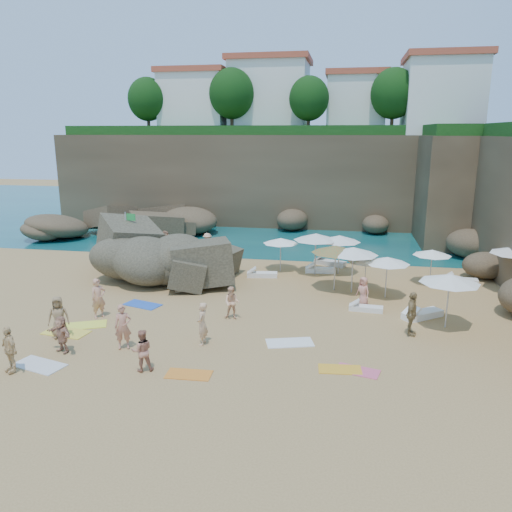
% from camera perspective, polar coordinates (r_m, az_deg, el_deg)
% --- Properties ---
extents(ground, '(120.00, 120.00, 0.00)m').
position_cam_1_polar(ground, '(24.09, -5.99, -6.12)').
color(ground, tan).
rests_on(ground, ground).
extents(seawater, '(120.00, 120.00, 0.00)m').
position_cam_1_polar(seawater, '(52.74, 3.08, 4.97)').
color(seawater, '#0C4751').
rests_on(seawater, ground).
extents(cliff_back, '(44.00, 8.00, 8.00)m').
position_cam_1_polar(cliff_back, '(47.09, 4.81, 8.76)').
color(cliff_back, brown).
rests_on(cliff_back, ground).
extents(cliff_corner, '(10.00, 12.00, 8.00)m').
position_cam_1_polar(cliff_corner, '(43.21, 24.49, 7.10)').
color(cliff_corner, brown).
rests_on(cliff_corner, ground).
extents(rock_promontory, '(12.00, 7.00, 2.00)m').
position_cam_1_polar(rock_promontory, '(42.34, -14.35, 2.31)').
color(rock_promontory, brown).
rests_on(rock_promontory, ground).
extents(clifftop_buildings, '(28.48, 9.48, 7.00)m').
position_cam_1_polar(clifftop_buildings, '(47.71, 6.30, 17.50)').
color(clifftop_buildings, white).
rests_on(clifftop_buildings, cliff_back).
extents(clifftop_trees, '(35.60, 23.82, 4.40)m').
position_cam_1_polar(clifftop_trees, '(41.35, 8.28, 18.02)').
color(clifftop_trees, '#11380F').
rests_on(clifftop_trees, ground).
extents(marina_masts, '(3.10, 0.10, 6.00)m').
position_cam_1_polar(marina_masts, '(56.80, -13.81, 8.29)').
color(marina_masts, white).
rests_on(marina_masts, ground).
extents(rock_outcrop, '(8.06, 6.24, 3.09)m').
position_cam_1_polar(rock_outcrop, '(29.65, -10.08, -2.39)').
color(rock_outcrop, '#675F46').
rests_on(rock_outcrop, ground).
extents(flag_pole, '(0.70, 0.20, 3.61)m').
position_cam_1_polar(flag_pole, '(31.01, -14.39, 2.49)').
color(flag_pole, silver).
rests_on(flag_pole, ground).
extents(parasol_0, '(2.62, 2.62, 2.47)m').
position_cam_1_polar(parasol_0, '(29.49, 6.85, 2.19)').
color(parasol_0, silver).
rests_on(parasol_0, ground).
extents(parasol_1, '(2.14, 2.14, 2.03)m').
position_cam_1_polar(parasol_1, '(30.18, 2.84, 1.75)').
color(parasol_1, silver).
rests_on(parasol_1, ground).
extents(parasol_2, '(2.48, 2.48, 2.35)m').
position_cam_1_polar(parasol_2, '(29.75, 9.52, 1.98)').
color(parasol_2, silver).
rests_on(parasol_2, ground).
extents(parasol_3, '(2.08, 2.08, 1.97)m').
position_cam_1_polar(parasol_3, '(29.06, 19.49, 0.36)').
color(parasol_3, silver).
rests_on(parasol_3, ground).
extents(parasol_5, '(2.26, 2.26, 2.14)m').
position_cam_1_polar(parasol_5, '(25.99, 14.79, -0.49)').
color(parasol_5, silver).
rests_on(parasol_5, ground).
extents(parasol_6, '(2.59, 2.59, 2.45)m').
position_cam_1_polar(parasol_6, '(26.61, 9.09, 0.77)').
color(parasol_6, silver).
rests_on(parasol_6, ground).
extents(parasol_8, '(1.96, 1.96, 1.86)m').
position_cam_1_polar(parasol_8, '(27.03, 12.48, -0.37)').
color(parasol_8, silver).
rests_on(parasol_8, ground).
extents(parasol_9, '(2.59, 2.59, 2.45)m').
position_cam_1_polar(parasol_9, '(26.36, 11.06, 0.57)').
color(parasol_9, silver).
rests_on(parasol_9, ground).
extents(parasol_11, '(2.54, 2.54, 2.40)m').
position_cam_1_polar(parasol_11, '(22.71, 21.27, -2.42)').
color(parasol_11, silver).
rests_on(parasol_11, ground).
extents(lounger_0, '(1.83, 0.84, 0.27)m').
position_cam_1_polar(lounger_0, '(29.20, 0.71, -2.14)').
color(lounger_0, white).
rests_on(lounger_0, ground).
extents(lounger_1, '(2.08, 1.34, 0.31)m').
position_cam_1_polar(lounger_1, '(32.11, 8.46, -0.77)').
color(lounger_1, silver).
rests_on(lounger_1, ground).
extents(lounger_2, '(1.85, 0.76, 0.28)m').
position_cam_1_polar(lounger_2, '(30.38, 7.37, -1.61)').
color(lounger_2, white).
rests_on(lounger_2, ground).
extents(lounger_3, '(1.61, 0.66, 0.25)m').
position_cam_1_polar(lounger_3, '(24.33, 12.46, -5.87)').
color(lounger_3, white).
rests_on(lounger_3, ground).
extents(lounger_4, '(1.86, 0.68, 0.29)m').
position_cam_1_polar(lounger_4, '(30.21, 22.30, -2.65)').
color(lounger_4, white).
rests_on(lounger_4, ground).
extents(lounger_5, '(1.99, 1.72, 0.31)m').
position_cam_1_polar(lounger_5, '(24.13, 18.48, -6.37)').
color(lounger_5, white).
rests_on(lounger_5, ground).
extents(towel_2, '(1.62, 0.86, 0.03)m').
position_cam_1_polar(towel_2, '(18.07, -7.69, -13.26)').
color(towel_2, orange).
rests_on(towel_2, ground).
extents(towel_4, '(2.08, 1.61, 0.03)m').
position_cam_1_polar(towel_4, '(23.31, -19.03, -7.49)').
color(towel_4, '#EDF440').
rests_on(towel_4, ground).
extents(towel_5, '(2.08, 1.41, 0.03)m').
position_cam_1_polar(towel_5, '(20.16, -23.53, -11.36)').
color(towel_5, silver).
rests_on(towel_5, ground).
extents(towel_8, '(1.99, 1.40, 0.03)m').
position_cam_1_polar(towel_8, '(25.20, -12.83, -5.45)').
color(towel_8, blue).
rests_on(towel_8, ground).
extents(towel_9, '(1.66, 1.12, 0.03)m').
position_cam_1_polar(towel_9, '(18.51, 11.53, -12.73)').
color(towel_9, '#D95473').
rests_on(towel_9, ground).
extents(towel_10, '(1.59, 0.90, 0.03)m').
position_cam_1_polar(towel_10, '(18.50, 9.57, -12.65)').
color(towel_10, gold).
rests_on(towel_10, ground).
extents(towel_11, '(1.84, 1.41, 0.03)m').
position_cam_1_polar(towel_11, '(28.22, -7.60, -3.11)').
color(towel_11, green).
rests_on(towel_11, ground).
extents(towel_12, '(2.03, 1.21, 0.03)m').
position_cam_1_polar(towel_12, '(22.78, -20.89, -8.17)').
color(towel_12, yellow).
rests_on(towel_12, ground).
extents(towel_13, '(2.06, 1.42, 0.03)m').
position_cam_1_polar(towel_13, '(20.39, 3.87, -9.86)').
color(towel_13, white).
rests_on(towel_13, ground).
extents(person_stand_0, '(0.77, 0.80, 1.84)m').
position_cam_1_polar(person_stand_0, '(23.81, -17.56, -4.62)').
color(person_stand_0, tan).
rests_on(person_stand_0, ground).
extents(person_stand_1, '(0.93, 0.85, 1.54)m').
position_cam_1_polar(person_stand_1, '(18.31, -12.89, -10.49)').
color(person_stand_1, '#B7755B').
rests_on(person_stand_1, ground).
extents(person_stand_2, '(1.15, 0.96, 1.67)m').
position_cam_1_polar(person_stand_2, '(33.78, -5.57, 1.24)').
color(person_stand_2, '#DFA87F').
rests_on(person_stand_2, ground).
extents(person_stand_3, '(0.67, 1.17, 1.88)m').
position_cam_1_polar(person_stand_3, '(21.74, 17.37, -6.33)').
color(person_stand_3, olive).
rests_on(person_stand_3, ground).
extents(person_stand_4, '(0.80, 0.77, 1.47)m').
position_cam_1_polar(person_stand_4, '(24.76, 12.15, -4.00)').
color(person_stand_4, tan).
rests_on(person_stand_4, ground).
extents(person_stand_5, '(1.74, 0.57, 1.85)m').
position_cam_1_polar(person_stand_5, '(34.01, -10.31, 1.32)').
color(person_stand_5, '#AF7957').
rests_on(person_stand_5, ground).
extents(person_stand_6, '(0.43, 0.64, 1.74)m').
position_cam_1_polar(person_stand_6, '(20.04, -6.17, -7.70)').
color(person_stand_6, '#DCAA7D').
rests_on(person_stand_6, ground).
extents(person_lie_1, '(1.67, 1.93, 0.41)m').
position_cam_1_polar(person_lie_1, '(19.98, -26.17, -11.29)').
color(person_lie_1, '#E0BA7F').
rests_on(person_lie_1, ground).
extents(person_lie_2, '(1.40, 1.92, 0.46)m').
position_cam_1_polar(person_lie_2, '(22.29, -21.48, -8.11)').
color(person_lie_2, olive).
rests_on(person_lie_2, ground).
extents(person_lie_3, '(1.80, 1.85, 0.38)m').
position_cam_1_polar(person_lie_3, '(20.88, -21.22, -9.73)').
color(person_lie_3, tan).
rests_on(person_lie_3, ground).
extents(person_lie_4, '(1.27, 1.88, 0.42)m').
position_cam_1_polar(person_lie_4, '(20.44, -14.84, -9.66)').
color(person_lie_4, tan).
rests_on(person_lie_4, ground).
extents(person_lie_5, '(0.79, 1.51, 0.56)m').
position_cam_1_polar(person_lie_5, '(22.75, -2.75, -6.53)').
color(person_lie_5, '#F4B78A').
rests_on(person_lie_5, ground).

